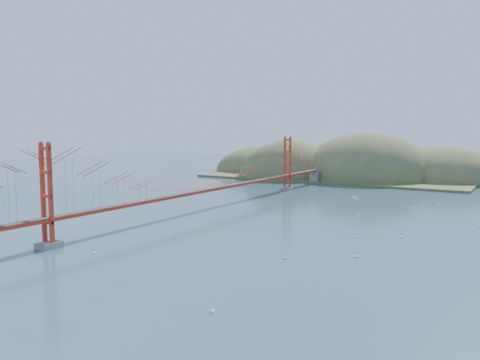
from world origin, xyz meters
The scene contains 17 objects.
ground centered at (0.00, 0.00, 0.00)m, with size 320.00×320.00×0.00m, color #294752.
bridge centered at (0.00, 0.18, 7.01)m, with size 2.20×94.40×12.00m.
far_headlands centered at (2.21, 68.52, 0.00)m, with size 84.00×58.00×25.00m.
sailboat_9 centered at (38.85, 5.55, 0.14)m, with size 0.42×0.51×0.59m.
sailboat_13 centered at (30.11, -15.87, 0.15)m, with size 0.60×0.60×0.66m.
sailboat_2 centered at (26.98, -4.85, 0.15)m, with size 0.56×0.47×0.65m.
sailboat_10 centered at (6.00, -28.89, 0.14)m, with size 0.51×0.56×0.63m.
sailboat_16 centered at (28.68, 18.72, 0.14)m, with size 0.53×0.48×0.59m.
sailboat_3 centered at (16.13, 26.53, 0.16)m, with size 0.62×0.51×0.72m.
sailboat_15 centered at (31.88, 24.54, 0.14)m, with size 0.45×0.50×0.57m.
sailboat_6 centered at (25.92, -35.52, 0.14)m, with size 0.52×0.52×0.57m.
sailboat_12 centered at (17.26, 24.34, 0.16)m, with size 0.65×0.58×0.74m.
sailboat_14 centered at (31.94, -4.08, 0.14)m, with size 0.48×0.55×0.63m.
sailboat_1 centered at (22.76, 8.26, 0.14)m, with size 0.54×0.54×0.57m.
sailboat_0 centered at (24.16, -20.16, 0.14)m, with size 0.46×0.52×0.60m.
sailboat_7 centered at (30.99, 18.89, 0.15)m, with size 0.59×0.49×0.68m.
sailboat_extra_0 centered at (16.19, 25.92, 0.15)m, with size 0.64×0.64×0.67m.
Camera 1 is at (44.50, -61.96, 12.88)m, focal length 35.00 mm.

